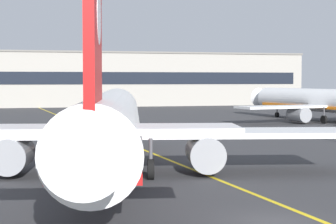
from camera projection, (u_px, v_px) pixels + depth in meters
ground_plane at (275, 223)px, 25.82m from camera, size 400.00×400.00×0.00m
taxiway_centreline at (137, 147)px, 54.80m from camera, size 12.70×179.59×0.01m
airliner_foreground at (110, 124)px, 38.51m from camera, size 32.32×41.24×11.65m
airliner_background at (330, 102)px, 86.22m from camera, size 29.22×37.36×10.52m
safety_cone_by_nose_gear at (104, 143)px, 55.96m from camera, size 0.44×0.44×0.55m
terminal_building at (70, 79)px, 138.81m from camera, size 113.20×12.40×12.75m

